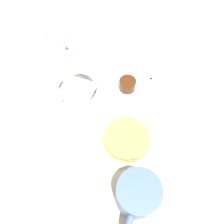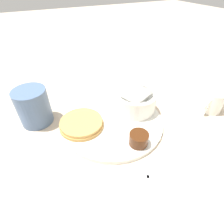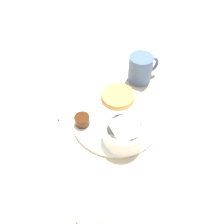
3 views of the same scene
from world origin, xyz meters
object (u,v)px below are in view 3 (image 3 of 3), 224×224
(plate, at_px, (116,118))
(bowl, at_px, (124,133))
(creamer_pitcher_near, at_px, (88,216))
(fork, at_px, (62,116))
(coffee_mug, at_px, (141,69))

(plate, xyz_separation_m, bowl, (0.02, -0.08, 0.04))
(plate, relative_size, bowl, 2.34)
(creamer_pitcher_near, distance_m, fork, 0.34)
(coffee_mug, xyz_separation_m, fork, (-0.29, -0.17, -0.05))
(creamer_pitcher_near, bearing_deg, fork, 106.51)
(plate, height_order, bowl, bowl)
(plate, distance_m, creamer_pitcher_near, 0.32)
(bowl, bearing_deg, creamer_pitcher_near, -114.63)
(creamer_pitcher_near, relative_size, fork, 0.59)
(coffee_mug, bearing_deg, fork, -149.17)
(plate, relative_size, fork, 2.06)
(fork, bearing_deg, bowl, -28.51)
(plate, height_order, coffee_mug, coffee_mug)
(bowl, distance_m, coffee_mug, 0.29)
(creamer_pitcher_near, bearing_deg, plate, 74.29)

